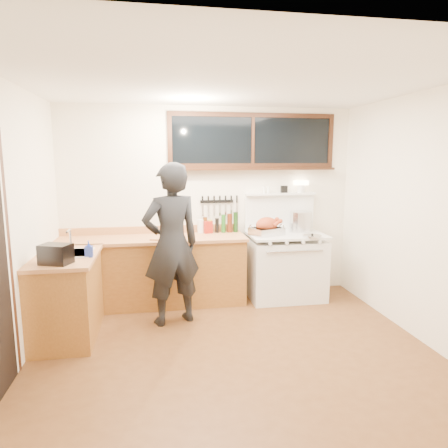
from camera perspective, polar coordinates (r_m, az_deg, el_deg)
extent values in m
cube|color=#553016|center=(4.23, 1.33, -17.65)|extent=(4.00, 3.50, 0.02)
cube|color=white|center=(5.55, -2.11, 3.06)|extent=(4.00, 0.05, 2.60)
cube|color=white|center=(2.15, 10.59, -7.50)|extent=(4.00, 0.05, 2.60)
cube|color=white|center=(3.97, -28.66, -0.69)|extent=(0.05, 3.50, 2.60)
cube|color=white|center=(4.65, 26.71, 0.79)|extent=(0.05, 3.50, 2.60)
cube|color=white|center=(3.83, 1.49, 20.07)|extent=(4.00, 3.50, 0.05)
cube|color=brown|center=(5.36, -10.16, -6.82)|extent=(2.40, 0.60, 0.86)
cube|color=#BC7D4A|center=(5.24, -10.30, -2.12)|extent=(2.44, 0.64, 0.04)
cube|color=#BC7D4A|center=(5.52, -10.30, -0.80)|extent=(2.40, 0.03, 0.10)
sphere|color=#B78C38|center=(5.13, -21.54, -4.95)|extent=(0.03, 0.03, 0.03)
sphere|color=#B78C38|center=(5.05, -15.97, -4.87)|extent=(0.03, 0.03, 0.03)
sphere|color=#B78C38|center=(5.02, -10.27, -4.75)|extent=(0.03, 0.03, 0.03)
sphere|color=#B78C38|center=(5.04, -4.56, -4.57)|extent=(0.03, 0.03, 0.03)
sphere|color=#B78C38|center=(5.09, 0.51, -4.38)|extent=(0.03, 0.03, 0.03)
cube|color=brown|center=(4.68, -21.49, -9.79)|extent=(0.60, 1.05, 0.86)
cube|color=#BC7D4A|center=(4.55, -21.71, -4.42)|extent=(0.64, 1.09, 0.04)
cube|color=white|center=(4.63, -21.36, -4.68)|extent=(0.45, 0.40, 0.14)
cube|color=white|center=(4.61, -21.41, -3.90)|extent=(0.50, 0.45, 0.01)
cylinder|color=silver|center=(4.76, -21.06, -2.06)|extent=(0.02, 0.02, 0.24)
cylinder|color=silver|center=(4.67, -21.33, -0.93)|extent=(0.02, 0.18, 0.02)
cube|color=white|center=(5.59, 8.74, -6.31)|extent=(1.00, 0.70, 0.82)
cube|color=white|center=(5.48, 8.87, -1.52)|extent=(1.02, 0.72, 0.03)
cube|color=white|center=(5.25, 9.93, -6.13)|extent=(0.88, 0.02, 0.46)
cylinder|color=silver|center=(5.17, 10.12, -3.87)|extent=(0.75, 0.02, 0.02)
cylinder|color=white|center=(5.05, 6.59, -2.81)|extent=(0.04, 0.03, 0.04)
cylinder|color=white|center=(5.12, 8.96, -2.71)|extent=(0.04, 0.03, 0.04)
cylinder|color=white|center=(5.19, 11.26, -2.60)|extent=(0.04, 0.03, 0.04)
cylinder|color=white|center=(5.27, 13.50, -2.50)|extent=(0.04, 0.03, 0.04)
cube|color=white|center=(5.74, 7.92, 1.67)|extent=(1.00, 0.05, 0.50)
cube|color=white|center=(5.68, 8.08, 4.28)|extent=(1.00, 0.12, 0.03)
cylinder|color=white|center=(5.77, 10.94, 4.97)|extent=(0.11, 0.11, 0.11)
cube|color=#FFE5B2|center=(5.77, 10.97, 5.81)|extent=(0.19, 0.10, 0.06)
cube|color=black|center=(5.69, 8.57, 4.94)|extent=(0.09, 0.05, 0.10)
cylinder|color=white|center=(5.62, 6.34, 4.88)|extent=(0.04, 0.04, 0.09)
cylinder|color=white|center=(5.61, 5.74, 4.88)|extent=(0.04, 0.04, 0.09)
cube|color=black|center=(5.59, 4.13, 11.81)|extent=(2.20, 0.01, 0.62)
cube|color=black|center=(5.61, 4.18, 15.28)|extent=(2.32, 0.04, 0.06)
cube|color=black|center=(5.59, 4.10, 8.33)|extent=(2.32, 0.04, 0.06)
cube|color=black|center=(5.43, -7.77, 11.82)|extent=(0.06, 0.04, 0.62)
cube|color=black|center=(5.96, 14.97, 11.38)|extent=(0.06, 0.04, 0.62)
cube|color=black|center=(5.59, 4.14, 11.81)|extent=(0.04, 0.04, 0.62)
cube|color=black|center=(5.54, 4.21, 7.85)|extent=(2.32, 0.13, 0.03)
cube|color=black|center=(3.94, -28.16, -4.42)|extent=(0.01, 0.07, 2.10)
cube|color=black|center=(5.53, -1.03, 3.25)|extent=(0.46, 0.02, 0.04)
cube|color=silver|center=(5.50, -3.07, 2.05)|extent=(0.02, 0.00, 0.18)
cube|color=black|center=(5.48, -3.08, 3.50)|extent=(0.02, 0.02, 0.10)
cube|color=silver|center=(5.51, -2.24, 2.07)|extent=(0.02, 0.00, 0.18)
cube|color=black|center=(5.49, -2.25, 3.52)|extent=(0.02, 0.02, 0.10)
cube|color=silver|center=(5.52, -1.42, 2.09)|extent=(0.02, 0.00, 0.18)
cube|color=black|center=(5.51, -1.42, 3.53)|extent=(0.02, 0.02, 0.10)
cube|color=silver|center=(5.53, -0.60, 2.11)|extent=(0.03, 0.00, 0.18)
cube|color=black|center=(5.52, -0.60, 3.55)|extent=(0.02, 0.02, 0.10)
cube|color=silver|center=(5.55, 0.22, 2.12)|extent=(0.03, 0.00, 0.18)
cube|color=black|center=(5.53, 0.22, 3.56)|extent=(0.02, 0.02, 0.10)
cube|color=silver|center=(5.56, 1.03, 2.14)|extent=(0.03, 0.00, 0.18)
cube|color=black|center=(5.54, 1.04, 3.58)|extent=(0.02, 0.02, 0.10)
cube|color=silver|center=(5.58, 1.84, 2.16)|extent=(0.03, 0.00, 0.18)
cube|color=black|center=(5.56, 1.85, 3.59)|extent=(0.02, 0.02, 0.10)
imported|color=black|center=(4.61, -7.51, -2.93)|extent=(0.79, 0.64, 1.87)
imported|color=#2139A5|center=(4.37, -18.75, -3.39)|extent=(0.08, 0.08, 0.17)
cube|color=black|center=(4.20, -22.90, -3.98)|extent=(0.33, 0.28, 0.19)
cube|color=#BC7D4A|center=(5.12, -8.01, -2.00)|extent=(0.46, 0.40, 0.02)
ellipsoid|color=#9D3F1C|center=(5.11, -8.02, -1.28)|extent=(0.25, 0.21, 0.12)
sphere|color=#9D3F1C|center=(5.15, -6.96, -0.88)|extent=(0.05, 0.05, 0.05)
sphere|color=#9D3F1C|center=(5.06, -6.91, -1.07)|extent=(0.05, 0.05, 0.05)
cube|color=silver|center=(5.34, 6.10, -1.04)|extent=(0.49, 0.43, 0.10)
cube|color=#3F3F42|center=(5.33, 6.11, -0.67)|extent=(0.43, 0.37, 0.03)
torus|color=silver|center=(5.28, 3.93, -0.58)|extent=(0.05, 0.09, 0.10)
torus|color=silver|center=(5.39, 8.25, -0.45)|extent=(0.05, 0.09, 0.10)
ellipsoid|color=#9D3F1C|center=(5.32, 6.12, -0.09)|extent=(0.38, 0.34, 0.20)
cylinder|color=#9D3F1C|center=(5.28, 7.46, 0.02)|extent=(0.12, 0.09, 0.09)
sphere|color=#9D3F1C|center=(5.29, 8.07, 0.41)|extent=(0.06, 0.06, 0.06)
cylinder|color=#9D3F1C|center=(5.42, 6.99, 0.28)|extent=(0.12, 0.09, 0.09)
sphere|color=#9D3F1C|center=(5.43, 7.59, 0.66)|extent=(0.06, 0.06, 0.06)
cylinder|color=silver|center=(5.65, 10.91, 0.35)|extent=(0.39, 0.39, 0.28)
cylinder|color=silver|center=(5.61, 10.10, -0.50)|extent=(0.22, 0.22, 0.12)
cylinder|color=black|center=(5.72, 10.18, 0.21)|extent=(0.08, 0.16, 0.02)
cylinder|color=silver|center=(5.32, 12.49, -1.67)|extent=(0.30, 0.30, 0.02)
sphere|color=black|center=(5.32, 12.49, -1.48)|extent=(0.03, 0.03, 0.03)
cube|color=maroon|center=(5.44, -2.33, -0.43)|extent=(0.13, 0.12, 0.17)
cylinder|color=white|center=(5.46, -3.33, -0.32)|extent=(0.11, 0.11, 0.18)
cylinder|color=black|center=(5.44, -2.71, -0.16)|extent=(0.06, 0.06, 0.22)
cylinder|color=black|center=(5.46, -1.99, -0.34)|extent=(0.06, 0.06, 0.18)
cylinder|color=black|center=(5.47, -1.00, -0.21)|extent=(0.05, 0.05, 0.20)
cylinder|color=black|center=(5.48, -0.08, 0.07)|extent=(0.06, 0.06, 0.25)
cylinder|color=black|center=(5.49, 0.81, 0.15)|extent=(0.07, 0.07, 0.26)
cylinder|color=black|center=(5.50, 1.68, 0.28)|extent=(0.06, 0.06, 0.28)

